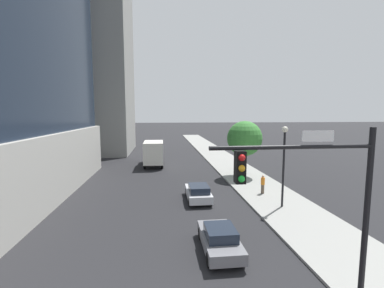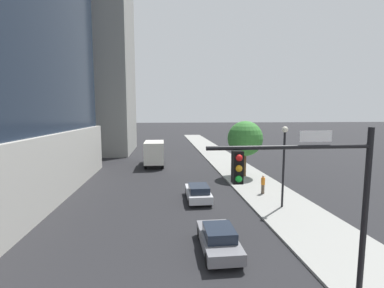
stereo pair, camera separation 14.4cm
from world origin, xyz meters
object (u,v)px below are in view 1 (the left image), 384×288
(car_gray, at_px, (220,239))
(car_silver, at_px, (198,192))
(construction_building, at_px, (94,45))
(street_lamp, at_px, (284,155))
(pedestrian_orange_shirt, at_px, (263,184))
(street_tree, at_px, (245,139))
(traffic_light_pole, at_px, (316,189))
(box_truck, at_px, (154,152))

(car_gray, relative_size, car_silver, 0.99)
(construction_building, height_order, street_lamp, construction_building)
(construction_building, xyz_separation_m, car_silver, (14.60, -29.60, -18.51))
(pedestrian_orange_shirt, bearing_deg, street_tree, 86.82)
(car_silver, height_order, pedestrian_orange_shirt, pedestrian_orange_shirt)
(car_gray, bearing_deg, construction_building, 111.13)
(street_tree, height_order, car_silver, street_tree)
(traffic_light_pole, distance_m, pedestrian_orange_shirt, 14.54)
(street_lamp, height_order, pedestrian_orange_shirt, street_lamp)
(box_truck, distance_m, pedestrian_orange_shirt, 17.40)
(traffic_light_pole, xyz_separation_m, car_gray, (-2.25, 4.63, -3.90))
(car_silver, bearing_deg, street_lamp, -22.59)
(traffic_light_pole, bearing_deg, car_silver, 99.96)
(construction_building, bearing_deg, box_truck, -53.78)
(car_silver, relative_size, pedestrian_orange_shirt, 2.53)
(street_tree, distance_m, pedestrian_orange_shirt, 7.37)
(traffic_light_pole, relative_size, pedestrian_orange_shirt, 4.02)
(street_tree, height_order, box_truck, street_tree)
(construction_building, bearing_deg, pedestrian_orange_shirt, -54.66)
(street_tree, bearing_deg, pedestrian_orange_shirt, -93.18)
(street_lamp, relative_size, box_truck, 0.89)
(traffic_light_pole, bearing_deg, box_truck, 102.63)
(car_silver, bearing_deg, box_truck, 104.84)
(construction_building, height_order, car_silver, construction_building)
(construction_building, distance_m, traffic_light_pole, 47.90)
(construction_building, distance_m, car_gray, 44.51)
(construction_building, bearing_deg, street_lamp, -57.29)
(traffic_light_pole, distance_m, car_gray, 6.46)
(box_truck, relative_size, pedestrian_orange_shirt, 4.17)
(box_truck, bearing_deg, traffic_light_pole, -77.37)
(box_truck, bearing_deg, street_lamp, -60.39)
(street_lamp, relative_size, car_silver, 1.47)
(traffic_light_pole, xyz_separation_m, street_lamp, (3.78, 10.28, -0.51))
(traffic_light_pole, distance_m, car_silver, 13.56)
(car_gray, xyz_separation_m, pedestrian_orange_shirt, (5.80, 8.99, 0.29))
(street_tree, relative_size, car_silver, 1.50)
(street_tree, xyz_separation_m, box_truck, (-10.19, 7.79, -2.45))
(construction_building, relative_size, street_lamp, 7.55)
(traffic_light_pole, distance_m, street_lamp, 10.96)
(traffic_light_pole, height_order, car_silver, traffic_light_pole)
(construction_building, distance_m, pedestrian_orange_shirt, 39.70)
(construction_building, xyz_separation_m, box_truck, (10.58, -14.44, -17.30))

